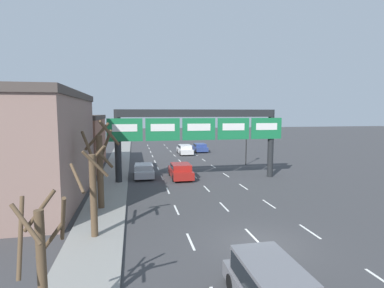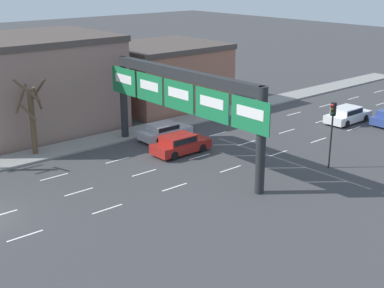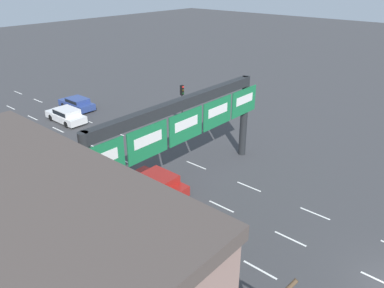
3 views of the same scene
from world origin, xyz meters
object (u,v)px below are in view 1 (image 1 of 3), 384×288
at_px(car_silver, 144,170).
at_px(tree_bare_closest, 42,262).
at_px(traffic_light_near_gantry, 246,138).
at_px(car_blue, 200,147).
at_px(suv_grey, 270,285).
at_px(sign_gantry, 198,127).
at_px(car_white, 185,149).
at_px(tree_bare_second, 100,163).
at_px(tree_bare_third, 93,190).
at_px(car_red, 181,170).

xyz_separation_m(car_silver, tree_bare_closest, (-3.44, -21.51, 1.71)).
distance_m(car_silver, traffic_light_near_gantry, 13.71).
xyz_separation_m(car_blue, suv_grey, (-6.52, -39.49, 0.22)).
xyz_separation_m(sign_gantry, car_white, (1.76, 17.82, -4.26)).
height_order(car_silver, tree_bare_second, tree_bare_second).
bearing_deg(tree_bare_closest, tree_bare_third, 86.55).
bearing_deg(traffic_light_near_gantry, suv_grey, -109.75).
height_order(car_white, suv_grey, suv_grey).
relative_size(suv_grey, tree_bare_closest, 1.02).
relative_size(car_silver, tree_bare_closest, 1.05).
xyz_separation_m(traffic_light_near_gantry, tree_bare_third, (-15.63, -19.15, -0.78)).
height_order(car_blue, tree_bare_closest, tree_bare_closest).
height_order(suv_grey, tree_bare_closest, tree_bare_closest).
xyz_separation_m(car_red, tree_bare_closest, (-6.97, -20.23, 1.65)).
height_order(car_silver, suv_grey, suv_grey).
relative_size(car_blue, traffic_light_near_gantry, 0.98).
bearing_deg(sign_gantry, suv_grey, -95.43).
xyz_separation_m(car_blue, tree_bare_closest, (-13.20, -39.57, 1.71)).
bearing_deg(suv_grey, tree_bare_second, 118.45).
xyz_separation_m(car_silver, traffic_light_near_gantry, (12.62, 4.69, 2.60)).
height_order(sign_gantry, car_silver, sign_gantry).
distance_m(suv_grey, tree_bare_third, 9.51).
bearing_deg(car_silver, car_red, -19.91).
bearing_deg(suv_grey, car_white, 84.46).
relative_size(car_silver, suv_grey, 1.02).
height_order(suv_grey, tree_bare_third, tree_bare_third).
relative_size(suv_grey, traffic_light_near_gantry, 0.92).
bearing_deg(tree_bare_second, tree_bare_closest, -91.61).
distance_m(car_silver, car_white, 16.93).
bearing_deg(car_silver, suv_grey, -81.40).
distance_m(sign_gantry, tree_bare_second, 11.17).
relative_size(tree_bare_closest, tree_bare_second, 0.72).
bearing_deg(sign_gantry, tree_bare_closest, -113.90).
distance_m(car_red, car_blue, 20.32).
relative_size(sign_gantry, suv_grey, 3.90).
bearing_deg(tree_bare_third, sign_gantry, 56.36).
xyz_separation_m(car_red, tree_bare_third, (-6.54, -13.18, 1.77)).
distance_m(car_blue, car_white, 3.90).
height_order(car_blue, car_white, car_white).
distance_m(car_red, car_silver, 3.75).
distance_m(sign_gantry, traffic_light_near_gantry, 10.45).
height_order(sign_gantry, car_red, sign_gantry).
bearing_deg(car_white, car_blue, 41.11).
height_order(tree_bare_second, tree_bare_third, tree_bare_second).
height_order(car_silver, traffic_light_near_gantry, traffic_light_near_gantry).
xyz_separation_m(sign_gantry, car_red, (-1.53, 1.05, -4.26)).
bearing_deg(car_red, traffic_light_near_gantry, 33.26).
xyz_separation_m(car_red, traffic_light_near_gantry, (9.09, 5.96, 2.54)).
distance_m(suv_grey, tree_bare_closest, 6.85).
height_order(suv_grey, tree_bare_second, tree_bare_second).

